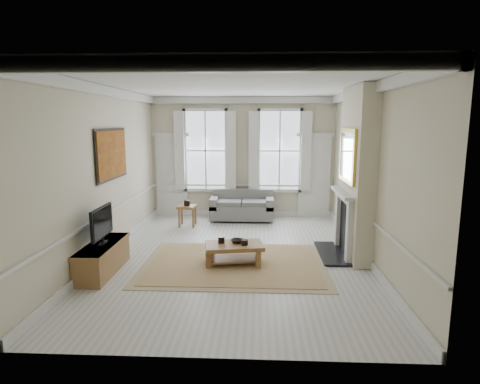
# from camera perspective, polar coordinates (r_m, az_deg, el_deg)

# --- Properties ---
(floor) EXTENTS (7.20, 7.20, 0.00)m
(floor) POSITION_cam_1_polar(r_m,az_deg,el_deg) (8.29, -0.69, -9.10)
(floor) COLOR #B7B5AD
(floor) RESTS_ON ground
(ceiling) EXTENTS (7.20, 7.20, 0.00)m
(ceiling) POSITION_cam_1_polar(r_m,az_deg,el_deg) (7.87, -0.75, 15.01)
(ceiling) COLOR white
(ceiling) RESTS_ON back_wall
(back_wall) EXTENTS (5.20, 0.00, 5.20)m
(back_wall) POSITION_cam_1_polar(r_m,az_deg,el_deg) (11.48, 0.36, 4.92)
(back_wall) COLOR beige
(back_wall) RESTS_ON floor
(left_wall) EXTENTS (0.00, 7.20, 7.20)m
(left_wall) POSITION_cam_1_polar(r_m,az_deg,el_deg) (8.47, -18.59, 2.60)
(left_wall) COLOR beige
(left_wall) RESTS_ON floor
(right_wall) EXTENTS (0.00, 7.20, 7.20)m
(right_wall) POSITION_cam_1_polar(r_m,az_deg,el_deg) (8.17, 17.82, 2.40)
(right_wall) COLOR beige
(right_wall) RESTS_ON floor
(window_left) EXTENTS (1.26, 0.20, 2.20)m
(window_left) POSITION_cam_1_polar(r_m,az_deg,el_deg) (11.50, -4.90, 5.89)
(window_left) COLOR #B2BCC6
(window_left) RESTS_ON back_wall
(window_right) EXTENTS (1.26, 0.20, 2.20)m
(window_right) POSITION_cam_1_polar(r_m,az_deg,el_deg) (11.42, 5.65, 5.85)
(window_right) COLOR #B2BCC6
(window_right) RESTS_ON back_wall
(door_left) EXTENTS (0.90, 0.08, 2.30)m
(door_left) POSITION_cam_1_polar(r_m,az_deg,el_deg) (11.76, -9.68, 2.20)
(door_left) COLOR silver
(door_left) RESTS_ON floor
(door_right) EXTENTS (0.90, 0.08, 2.30)m
(door_right) POSITION_cam_1_polar(r_m,az_deg,el_deg) (11.60, 10.53, 2.07)
(door_right) COLOR silver
(door_right) RESTS_ON floor
(painting) EXTENTS (0.05, 1.66, 1.06)m
(painting) POSITION_cam_1_polar(r_m,az_deg,el_deg) (8.70, -17.76, 5.15)
(painting) COLOR #A7681C
(painting) RESTS_ON left_wall
(chimney_breast) EXTENTS (0.35, 1.70, 3.38)m
(chimney_breast) POSITION_cam_1_polar(r_m,az_deg,el_deg) (8.32, 16.30, 2.60)
(chimney_breast) COLOR beige
(chimney_breast) RESTS_ON floor
(hearth) EXTENTS (0.55, 1.50, 0.05)m
(hearth) POSITION_cam_1_polar(r_m,az_deg,el_deg) (8.60, 12.97, -8.49)
(hearth) COLOR black
(hearth) RESTS_ON floor
(fireplace) EXTENTS (0.21, 1.45, 1.33)m
(fireplace) POSITION_cam_1_polar(r_m,az_deg,el_deg) (8.44, 14.49, -3.90)
(fireplace) COLOR silver
(fireplace) RESTS_ON floor
(mirror) EXTENTS (0.06, 1.26, 1.06)m
(mirror) POSITION_cam_1_polar(r_m,az_deg,el_deg) (8.24, 14.96, 5.04)
(mirror) COLOR gold
(mirror) RESTS_ON chimney_breast
(sofa) EXTENTS (1.73, 0.84, 0.83)m
(sofa) POSITION_cam_1_polar(r_m,az_deg,el_deg) (11.19, 0.29, -2.20)
(sofa) COLOR slate
(sofa) RESTS_ON floor
(side_table) EXTENTS (0.51, 0.51, 0.54)m
(side_table) POSITION_cam_1_polar(r_m,az_deg,el_deg) (10.61, -7.51, -2.50)
(side_table) COLOR brown
(side_table) RESTS_ON floor
(rug) EXTENTS (3.50, 2.60, 0.02)m
(rug) POSITION_cam_1_polar(r_m,az_deg,el_deg) (7.84, -0.83, -10.16)
(rug) COLOR tan
(rug) RESTS_ON floor
(coffee_table) EXTENTS (1.18, 0.82, 0.41)m
(coffee_table) POSITION_cam_1_polar(r_m,az_deg,el_deg) (7.73, -0.83, -7.95)
(coffee_table) COLOR brown
(coffee_table) RESTS_ON rug
(ceramic_pot_a) EXTENTS (0.13, 0.13, 0.13)m
(ceramic_pot_a) POSITION_cam_1_polar(r_m,az_deg,el_deg) (7.76, -2.67, -6.81)
(ceramic_pot_a) COLOR black
(ceramic_pot_a) RESTS_ON coffee_table
(ceramic_pot_b) EXTENTS (0.13, 0.13, 0.09)m
(ceramic_pot_b) POSITION_cam_1_polar(r_m,az_deg,el_deg) (7.64, 0.65, -7.19)
(ceramic_pot_b) COLOR black
(ceramic_pot_b) RESTS_ON coffee_table
(bowl) EXTENTS (0.33, 0.33, 0.06)m
(bowl) POSITION_cam_1_polar(r_m,az_deg,el_deg) (7.79, -0.42, -6.97)
(bowl) COLOR black
(bowl) RESTS_ON coffee_table
(tv_stand) EXTENTS (0.49, 1.52, 0.54)m
(tv_stand) POSITION_cam_1_polar(r_m,az_deg,el_deg) (7.75, -18.93, -8.91)
(tv_stand) COLOR brown
(tv_stand) RESTS_ON floor
(tv) EXTENTS (0.08, 0.90, 0.68)m
(tv) POSITION_cam_1_polar(r_m,az_deg,el_deg) (7.56, -19.05, -4.14)
(tv) COLOR black
(tv) RESTS_ON tv_stand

